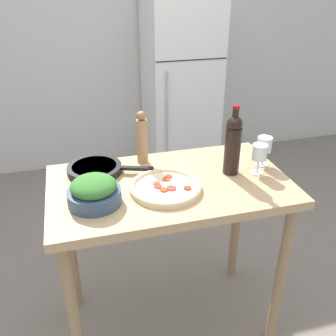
# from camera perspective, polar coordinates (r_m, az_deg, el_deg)

# --- Properties ---
(ground_plane) EXTENTS (14.00, 14.00, 0.00)m
(ground_plane) POSITION_cam_1_polar(r_m,az_deg,el_deg) (2.44, 0.22, -22.02)
(ground_plane) COLOR slate
(wall_back) EXTENTS (6.40, 0.09, 2.60)m
(wall_back) POSITION_cam_1_polar(r_m,az_deg,el_deg) (3.81, -9.20, 19.15)
(wall_back) COLOR silver
(wall_back) RESTS_ON ground_plane
(refrigerator) EXTENTS (0.64, 0.68, 1.66)m
(refrigerator) POSITION_cam_1_polar(r_m,az_deg,el_deg) (3.68, 1.87, 11.57)
(refrigerator) COLOR white
(refrigerator) RESTS_ON ground_plane
(prep_counter) EXTENTS (1.16, 0.66, 0.96)m
(prep_counter) POSITION_cam_1_polar(r_m,az_deg,el_deg) (1.89, 0.26, -5.88)
(prep_counter) COLOR tan
(prep_counter) RESTS_ON ground_plane
(wine_bottle) EXTENTS (0.08, 0.08, 0.35)m
(wine_bottle) POSITION_cam_1_polar(r_m,az_deg,el_deg) (1.85, 9.86, 3.71)
(wine_bottle) COLOR black
(wine_bottle) RESTS_ON prep_counter
(wine_glass_near) EXTENTS (0.08, 0.08, 0.16)m
(wine_glass_near) POSITION_cam_1_polar(r_m,az_deg,el_deg) (1.90, 13.75, 2.13)
(wine_glass_near) COLOR silver
(wine_glass_near) RESTS_ON prep_counter
(wine_glass_far) EXTENTS (0.08, 0.08, 0.16)m
(wine_glass_far) POSITION_cam_1_polar(r_m,az_deg,el_deg) (1.99, 14.46, 3.30)
(wine_glass_far) COLOR silver
(wine_glass_far) RESTS_ON prep_counter
(pepper_mill) EXTENTS (0.06, 0.06, 0.28)m
(pepper_mill) POSITION_cam_1_polar(r_m,az_deg,el_deg) (1.95, -3.98, 4.54)
(pepper_mill) COLOR #AD7F51
(pepper_mill) RESTS_ON prep_counter
(salad_bowl) EXTENTS (0.24, 0.24, 0.13)m
(salad_bowl) POSITION_cam_1_polar(r_m,az_deg,el_deg) (1.65, -11.21, -3.55)
(salad_bowl) COLOR #384C6B
(salad_bowl) RESTS_ON prep_counter
(homemade_pizza) EXTENTS (0.34, 0.34, 0.03)m
(homemade_pizza) POSITION_cam_1_polar(r_m,az_deg,el_deg) (1.74, -0.38, -2.94)
(homemade_pizza) COLOR beige
(homemade_pizza) RESTS_ON prep_counter
(cast_iron_skillet) EXTENTS (0.42, 0.27, 0.04)m
(cast_iron_skillet) POSITION_cam_1_polar(r_m,az_deg,el_deg) (1.92, -11.05, -0.10)
(cast_iron_skillet) COLOR black
(cast_iron_skillet) RESTS_ON prep_counter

